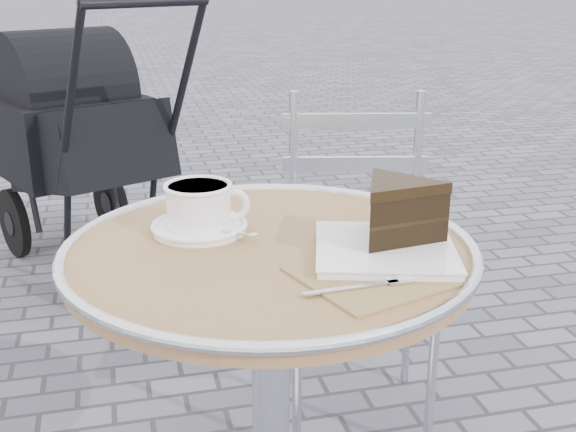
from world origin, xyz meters
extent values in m
cylinder|color=silver|center=(0.00, 0.00, 0.36)|extent=(0.07, 0.07, 0.67)
cylinder|color=tan|center=(0.00, 0.00, 0.71)|extent=(0.70, 0.70, 0.03)
torus|color=silver|center=(0.00, 0.00, 0.73)|extent=(0.72, 0.72, 0.02)
cylinder|color=white|center=(-0.11, 0.11, 0.74)|extent=(0.17, 0.17, 0.01)
cylinder|color=white|center=(-0.11, 0.11, 0.78)|extent=(0.13, 0.13, 0.07)
torus|color=white|center=(-0.04, 0.10, 0.78)|extent=(0.06, 0.02, 0.06)
cylinder|color=#CDAC88|center=(-0.11, 0.11, 0.81)|extent=(0.11, 0.11, 0.01)
cube|color=#8C6E4D|center=(0.12, -0.16, 0.73)|extent=(0.26, 0.26, 0.00)
cube|color=white|center=(0.18, -0.08, 0.74)|extent=(0.28, 0.28, 0.01)
cylinder|color=silver|center=(0.15, 0.37, 0.22)|extent=(0.02, 0.02, 0.44)
cylinder|color=silver|center=(0.47, 0.30, 0.22)|extent=(0.02, 0.02, 0.44)
cylinder|color=silver|center=(0.22, 0.70, 0.22)|extent=(0.02, 0.02, 0.44)
cylinder|color=silver|center=(0.55, 0.62, 0.22)|extent=(0.02, 0.02, 0.44)
cube|color=silver|center=(0.35, 0.50, 0.45)|extent=(0.47, 0.47, 0.02)
cube|color=black|center=(-0.35, 1.78, 0.51)|extent=(0.70, 0.83, 0.43)
cylinder|color=black|center=(-0.11, 1.26, 1.08)|extent=(0.42, 0.22, 0.03)
cylinder|color=black|center=(-0.42, 1.39, 0.10)|extent=(0.11, 0.19, 0.19)
cylinder|color=black|center=(-0.02, 1.58, 0.10)|extent=(0.11, 0.19, 0.19)
cylinder|color=black|center=(-0.69, 1.97, 0.15)|extent=(0.16, 0.28, 0.30)
cylinder|color=black|center=(-0.29, 2.16, 0.15)|extent=(0.16, 0.28, 0.30)
camera|label=1|loc=(-0.25, -1.13, 1.19)|focal=45.00mm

